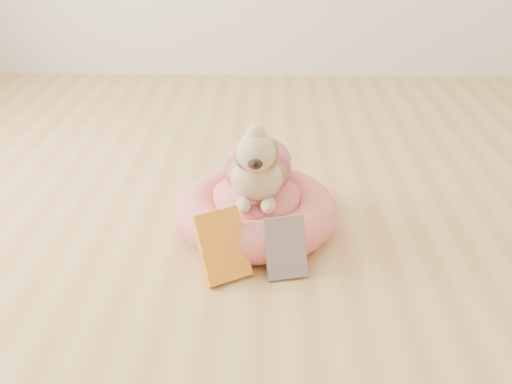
{
  "coord_description": "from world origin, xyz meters",
  "views": [
    {
      "loc": [
        0.16,
        -1.48,
        1.06
      ],
      "look_at": [
        0.12,
        0.23,
        0.17
      ],
      "focal_mm": 40.0,
      "sensor_mm": 36.0,
      "label": 1
    }
  ],
  "objects_px": {
    "book_yellow": "(222,246)",
    "pet_bed": "(256,211)",
    "dog": "(258,153)",
    "book_white": "(286,248)"
  },
  "relations": [
    {
      "from": "book_yellow",
      "to": "pet_bed",
      "type": "bearing_deg",
      "value": 41.18
    },
    {
      "from": "dog",
      "to": "book_white",
      "type": "relative_size",
      "value": 2.07
    },
    {
      "from": "dog",
      "to": "book_white",
      "type": "xyz_separation_m",
      "value": [
        0.09,
        -0.27,
        -0.2
      ]
    },
    {
      "from": "dog",
      "to": "book_white",
      "type": "distance_m",
      "value": 0.35
    },
    {
      "from": "dog",
      "to": "book_yellow",
      "type": "height_order",
      "value": "dog"
    },
    {
      "from": "pet_bed",
      "to": "book_yellow",
      "type": "xyz_separation_m",
      "value": [
        -0.1,
        -0.28,
        0.03
      ]
    },
    {
      "from": "book_yellow",
      "to": "dog",
      "type": "bearing_deg",
      "value": 40.59
    },
    {
      "from": "pet_bed",
      "to": "book_yellow",
      "type": "distance_m",
      "value": 0.3
    },
    {
      "from": "pet_bed",
      "to": "dog",
      "type": "distance_m",
      "value": 0.22
    },
    {
      "from": "dog",
      "to": "book_yellow",
      "type": "relative_size",
      "value": 1.81
    }
  ]
}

